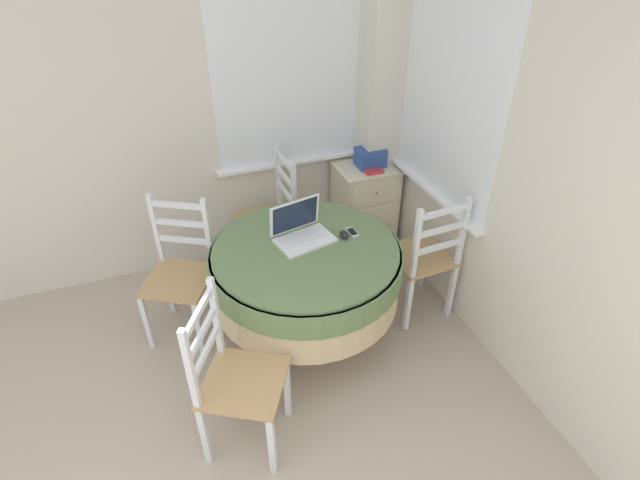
% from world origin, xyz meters
% --- Properties ---
extents(corner_room_shell, '(4.62, 4.86, 2.55)m').
position_xyz_m(corner_room_shell, '(1.39, 1.94, 1.28)').
color(corner_room_shell, beige).
rests_on(corner_room_shell, ground_plane).
extents(round_dining_table, '(1.20, 1.20, 0.74)m').
position_xyz_m(round_dining_table, '(1.26, 1.87, 0.57)').
color(round_dining_table, '#4C3D2D').
rests_on(round_dining_table, ground_plane).
extents(laptop, '(0.39, 0.32, 0.24)m').
position_xyz_m(laptop, '(1.28, 1.98, 0.79)').
color(laptop, white).
rests_on(laptop, round_dining_table).
extents(computer_mouse, '(0.05, 0.08, 0.04)m').
position_xyz_m(computer_mouse, '(1.53, 1.90, 0.76)').
color(computer_mouse, black).
rests_on(computer_mouse, round_dining_table).
extents(cell_phone, '(0.05, 0.11, 0.01)m').
position_xyz_m(cell_phone, '(1.60, 1.92, 0.75)').
color(cell_phone, '#B2B7BC').
rests_on(cell_phone, round_dining_table).
extents(dining_chair_near_back_window, '(0.43, 0.42, 0.97)m').
position_xyz_m(dining_chair_near_back_window, '(1.27, 2.71, 0.47)').
color(dining_chair_near_back_window, tan).
rests_on(dining_chair_near_back_window, ground_plane).
extents(dining_chair_near_right_window, '(0.43, 0.43, 0.97)m').
position_xyz_m(dining_chair_near_right_window, '(2.10, 1.84, 0.47)').
color(dining_chair_near_right_window, tan).
rests_on(dining_chair_near_right_window, ground_plane).
extents(dining_chair_camera_near, '(0.56, 0.56, 0.97)m').
position_xyz_m(dining_chair_camera_near, '(0.67, 1.27, 0.47)').
color(dining_chair_camera_near, tan).
rests_on(dining_chair_camera_near, ground_plane).
extents(dining_chair_left_flank, '(0.56, 0.56, 0.97)m').
position_xyz_m(dining_chair_left_flank, '(0.52, 2.24, 0.47)').
color(dining_chair_left_flank, tan).
rests_on(dining_chair_left_flank, ground_plane).
extents(corner_cabinet, '(0.48, 0.42, 0.73)m').
position_xyz_m(corner_cabinet, '(2.09, 2.77, 0.37)').
color(corner_cabinet, beige).
rests_on(corner_cabinet, ground_plane).
extents(storage_box, '(0.22, 0.17, 0.15)m').
position_xyz_m(storage_box, '(2.12, 2.77, 0.80)').
color(storage_box, '#2D4C93').
rests_on(storage_box, corner_cabinet).
extents(book_on_cabinet, '(0.14, 0.21, 0.02)m').
position_xyz_m(book_on_cabinet, '(2.10, 2.71, 0.74)').
color(book_on_cabinet, '#BC3338').
rests_on(book_on_cabinet, corner_cabinet).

